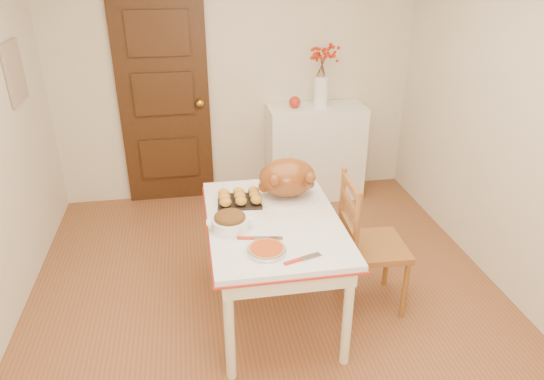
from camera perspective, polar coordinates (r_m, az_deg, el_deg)
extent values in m
cube|color=brown|center=(3.62, -0.04, -13.78)|extent=(3.50, 4.00, 0.00)
cube|color=beige|center=(4.89, -4.15, 13.28)|extent=(3.50, 0.00, 2.50)
cube|color=beige|center=(3.69, 28.01, 6.13)|extent=(0.00, 4.00, 2.50)
cube|color=#3A1E0E|center=(4.89, -12.33, 10.12)|extent=(0.85, 0.06, 2.06)
cube|color=#C0B093|center=(4.22, -27.59, 11.97)|extent=(0.03, 0.35, 0.45)
cube|color=white|center=(5.03, 4.99, 4.39)|extent=(0.95, 0.42, 0.95)
sphere|color=#B32617|center=(4.82, 2.65, 10.11)|extent=(0.11, 0.11, 0.11)
cylinder|color=#AE3F13|center=(2.83, -0.61, -6.87)|extent=(0.28, 0.28, 0.05)
cylinder|color=white|center=(3.61, 0.05, 1.38)|extent=(0.08, 0.08, 0.11)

